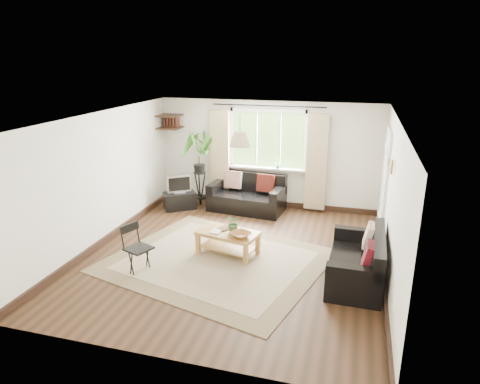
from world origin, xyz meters
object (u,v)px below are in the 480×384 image
(sofa_back, at_px, (247,194))
(coffee_table, at_px, (228,243))
(sofa_right, at_px, (356,258))
(folding_chair, at_px, (139,249))
(palm_stand, at_px, (199,169))
(tv_stand, at_px, (180,201))

(sofa_back, bearing_deg, coffee_table, -77.71)
(sofa_right, bearing_deg, folding_chair, -77.66)
(sofa_right, xyz_separation_m, palm_stand, (-3.55, 2.64, 0.48))
(coffee_table, distance_m, folding_chair, 1.55)
(sofa_right, distance_m, palm_stand, 4.45)
(sofa_back, relative_size, coffee_table, 1.58)
(palm_stand, xyz_separation_m, folding_chair, (0.20, -3.30, -0.46))
(coffee_table, relative_size, folding_chair, 1.33)
(sofa_right, distance_m, coffee_table, 2.20)
(sofa_back, height_order, coffee_table, sofa_back)
(coffee_table, xyz_separation_m, folding_chair, (-1.18, -0.99, 0.18))
(palm_stand, distance_m, folding_chair, 3.34)
(sofa_back, xyz_separation_m, palm_stand, (-1.14, 0.08, 0.46))
(coffee_table, height_order, folding_chair, folding_chair)
(sofa_back, distance_m, tv_stand, 1.53)
(coffee_table, bearing_deg, palm_stand, 120.92)
(sofa_right, distance_m, folding_chair, 3.41)
(sofa_back, relative_size, tv_stand, 2.34)
(coffee_table, xyz_separation_m, tv_stand, (-1.74, 1.94, -0.02))
(sofa_back, xyz_separation_m, sofa_right, (2.41, -2.56, -0.01))
(tv_stand, height_order, palm_stand, palm_stand)
(sofa_right, distance_m, tv_stand, 4.52)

